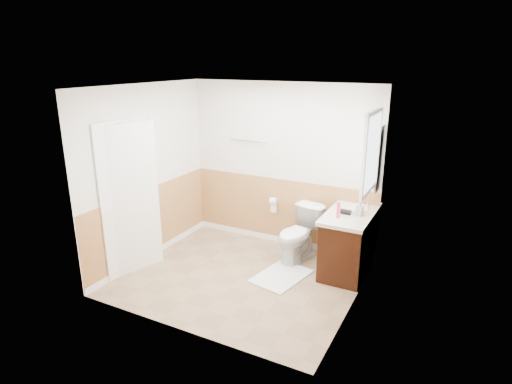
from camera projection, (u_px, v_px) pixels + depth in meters
The scene contains 32 objects.
floor at pixel (241, 277), 5.69m from camera, with size 3.00×3.00×0.00m, color #8C7051.
ceiling at pixel (239, 86), 4.93m from camera, with size 3.00×3.00×0.00m, color white.
wall_back at pixel (282, 166), 6.41m from camera, with size 3.00×3.00×0.00m, color silver.
wall_front at pixel (176, 223), 4.21m from camera, with size 3.00×3.00×0.00m, color silver.
wall_left at pixel (147, 174), 5.97m from camera, with size 3.00×3.00×0.00m, color silver.
wall_right at pixel (358, 207), 4.66m from camera, with size 3.00×3.00×0.00m, color silver.
wainscot_back at pixel (281, 213), 6.63m from camera, with size 3.00×3.00×0.00m, color #B78649.
wainscot_front at pixel (181, 289), 4.45m from camera, with size 3.00×3.00×0.00m, color #B78649.
wainscot_left at pixel (152, 224), 6.19m from camera, with size 2.60×2.60×0.00m, color #B78649.
wainscot_right at pixel (353, 268), 4.89m from camera, with size 2.60×2.60×0.00m, color #B78649.
toilet at pixel (299, 234), 6.09m from camera, with size 0.44×0.77×0.79m, color white.
bath_mat at pixel (281, 276), 5.70m from camera, with size 0.55×0.80×0.02m, color silver.
vanity_cabinet at pixel (349, 243), 5.79m from camera, with size 0.55×1.10×0.80m, color black.
vanity_knob_left at pixel (327, 232), 5.79m from camera, with size 0.03×0.03×0.03m, color silver.
vanity_knob_right at pixel (331, 227), 5.96m from camera, with size 0.03×0.03×0.03m, color silver.
countertop at pixel (351, 214), 5.66m from camera, with size 0.60×1.15×0.05m, color silver.
sink_basin at pixel (355, 208), 5.77m from camera, with size 0.36×0.36×0.02m, color silver.
faucet at pixel (368, 206), 5.68m from camera, with size 0.02×0.02×0.14m, color silver.
lotion_bottle at pixel (338, 210), 5.41m from camera, with size 0.05×0.05×0.22m, color #EB3D5E.
soap_dispenser at pixel (360, 209), 5.51m from camera, with size 0.08×0.09×0.19m, color #99A3AC.
hair_dryer_body at pixel (346, 212), 5.57m from camera, with size 0.07×0.07×0.14m, color black.
hair_dryer_handle at pixel (344, 213), 5.60m from camera, with size 0.03×0.03×0.07m, color black.
mirror_panel at pixel (380, 160), 5.51m from camera, with size 0.02×0.35×0.90m, color silver.
window_frame at pixel (372, 152), 5.02m from camera, with size 0.04×0.80×1.00m, color white.
window_glass at pixel (373, 152), 5.01m from camera, with size 0.01×0.70×0.90m, color white.
door at pixel (132, 200), 5.61m from camera, with size 0.05×0.80×2.04m, color white.
door_frame at pixel (127, 198), 5.64m from camera, with size 0.02×0.92×2.10m, color white.
door_knob at pixel (152, 198), 5.89m from camera, with size 0.06×0.06×0.06m, color silver.
towel_bar at pixel (248, 141), 6.50m from camera, with size 0.02×0.02×0.62m, color silver.
tp_holder_bar at pixel (273, 201), 6.56m from camera, with size 0.02×0.02×0.14m, color silver.
tp_roll at pixel (273, 201), 6.56m from camera, with size 0.11×0.11×0.10m, color white.
tp_sheet at pixel (273, 208), 6.60m from camera, with size 0.10×0.01×0.16m, color white.
Camera 1 is at (2.51, -4.42, 2.82)m, focal length 29.70 mm.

